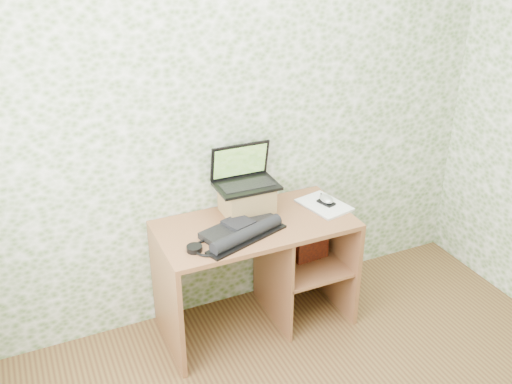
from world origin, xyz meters
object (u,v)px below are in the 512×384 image
laptop (244,176)px  notepad (324,205)px  desk (265,255)px  keyboard (242,230)px  riser (247,200)px

laptop → notepad: (0.49, -0.16, -0.23)m
desk → keyboard: 0.38m
riser → notepad: (0.49, -0.12, -0.08)m
desk → riser: (-0.07, 0.12, 0.36)m
riser → keyboard: bearing=-119.4°
laptop → keyboard: size_ratio=0.70×
notepad → riser: bearing=153.4°
laptop → keyboard: bearing=-115.1°
notepad → laptop: bearing=149.0°
desk → notepad: 0.50m
desk → keyboard: bearing=-150.2°
desk → keyboard: (-0.20, -0.12, 0.30)m
riser → keyboard: size_ratio=0.55×
keyboard → notepad: bearing=-8.9°
desk → notepad: notepad is taller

